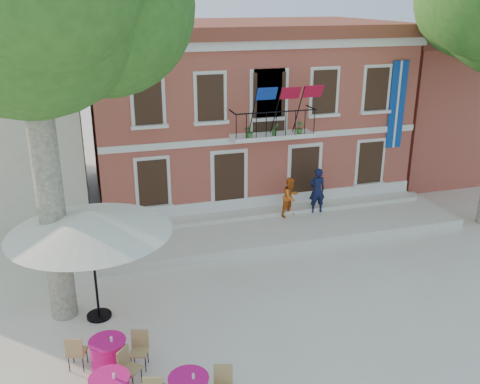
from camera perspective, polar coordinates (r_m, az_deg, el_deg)
name	(u,v)px	position (r m, az deg, el deg)	size (l,w,h in m)	color
ground	(270,296)	(16.48, 3.19, -11.03)	(90.00, 90.00, 0.00)	beige
main_building	(239,107)	(24.68, -0.08, 9.07)	(13.50, 9.59, 7.50)	#AA4E3D
neighbor_east	(448,101)	(31.18, 21.29, 9.00)	(9.40, 9.40, 6.40)	#AA4E3D
terrace	(280,227)	(20.70, 4.33, -3.77)	(14.00, 3.40, 0.30)	silver
patio_umbrella	(89,222)	(14.68, -15.77, -3.09)	(4.37, 4.37, 3.25)	black
pedestrian_navy	(317,190)	(21.58, 8.22, 0.17)	(0.68, 0.44, 1.85)	#0F1534
pedestrian_orange	(291,197)	(21.12, 5.42, -0.53)	(0.78, 0.60, 1.59)	orange
cafe_table_2	(108,353)	(13.86, -13.87, -16.33)	(1.96, 0.96, 0.95)	#CF1388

